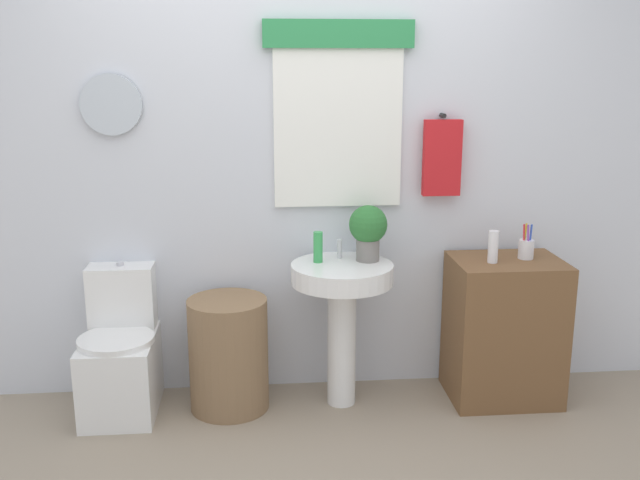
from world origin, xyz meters
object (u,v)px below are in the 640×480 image
at_px(soap_bottle, 318,247).
at_px(lotion_bottle, 493,247).
at_px(laundry_hamper, 229,354).
at_px(pedestal_sink, 342,299).
at_px(potted_plant, 368,229).
at_px(toilet, 121,357).
at_px(wooden_cabinet, 504,329).
at_px(toothbrush_cup, 526,248).

xyz_separation_m(soap_bottle, lotion_bottle, (0.89, -0.09, 0.00)).
distance_m(laundry_hamper, pedestal_sink, 0.66).
xyz_separation_m(pedestal_sink, potted_plant, (0.14, 0.06, 0.35)).
distance_m(toilet, lotion_bottle, 2.00).
bearing_deg(soap_bottle, laundry_hamper, -173.95).
xyz_separation_m(laundry_hamper, soap_bottle, (0.47, 0.05, 0.55)).
height_order(soap_bottle, lotion_bottle, lotion_bottle).
relative_size(wooden_cabinet, soap_bottle, 4.79).
bearing_deg(potted_plant, toilet, -178.81).
bearing_deg(lotion_bottle, toilet, 177.81).
bearing_deg(soap_bottle, potted_plant, 2.20).
bearing_deg(wooden_cabinet, laundry_hamper, 180.00).
distance_m(potted_plant, lotion_bottle, 0.65).
bearing_deg(soap_bottle, toothbrush_cup, -1.58).
xyz_separation_m(soap_bottle, potted_plant, (0.26, 0.01, 0.09)).
relative_size(pedestal_sink, wooden_cabinet, 1.00).
xyz_separation_m(toilet, lotion_bottle, (1.92, -0.07, 0.56)).
bearing_deg(laundry_hamper, soap_bottle, 6.05).
relative_size(toilet, lotion_bottle, 4.57).
xyz_separation_m(wooden_cabinet, potted_plant, (-0.73, 0.06, 0.55)).
height_order(pedestal_sink, lotion_bottle, lotion_bottle).
xyz_separation_m(toilet, toothbrush_cup, (2.12, -0.01, 0.53)).
bearing_deg(pedestal_sink, laundry_hamper, 180.00).
relative_size(toilet, soap_bottle, 4.74).
bearing_deg(toothbrush_cup, potted_plant, 177.23).
distance_m(pedestal_sink, wooden_cabinet, 0.89).
relative_size(laundry_hamper, toothbrush_cup, 3.21).
xyz_separation_m(pedestal_sink, soap_bottle, (-0.12, 0.05, 0.27)).
height_order(laundry_hamper, lotion_bottle, lotion_bottle).
height_order(laundry_hamper, soap_bottle, soap_bottle).
xyz_separation_m(toilet, laundry_hamper, (0.55, -0.03, 0.01)).
distance_m(lotion_bottle, toothbrush_cup, 0.21).
bearing_deg(potted_plant, laundry_hamper, -175.31).
bearing_deg(potted_plant, pedestal_sink, -156.80).
xyz_separation_m(potted_plant, toothbrush_cup, (0.83, -0.04, -0.11)).
relative_size(soap_bottle, potted_plant, 0.55).
bearing_deg(toilet, toothbrush_cup, -0.37).
relative_size(pedestal_sink, lotion_bottle, 4.62).
height_order(laundry_hamper, wooden_cabinet, wooden_cabinet).
height_order(laundry_hamper, toothbrush_cup, toothbrush_cup).
relative_size(toilet, toothbrush_cup, 4.11).
bearing_deg(soap_bottle, lotion_bottle, -5.75).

